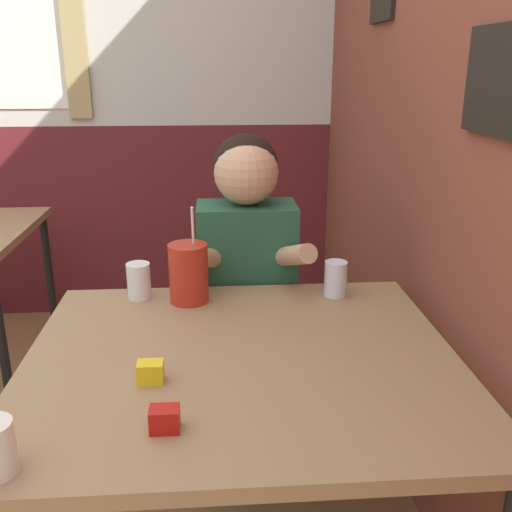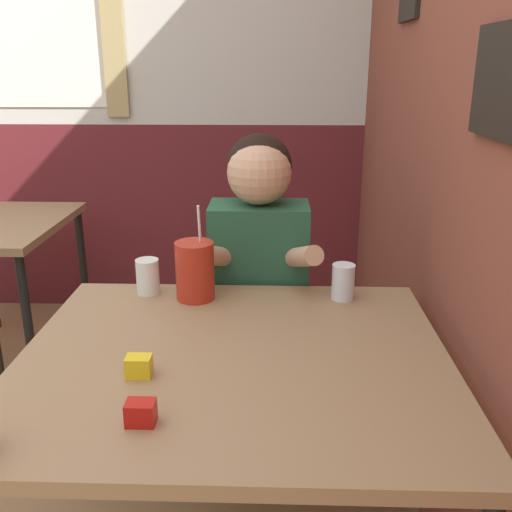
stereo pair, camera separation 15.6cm
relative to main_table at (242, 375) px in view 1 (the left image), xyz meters
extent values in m
cube|color=brown|center=(0.63, 0.84, 0.68)|extent=(0.06, 4.23, 2.70)
cube|color=black|center=(0.59, 0.03, 0.72)|extent=(0.02, 0.29, 0.25)
cube|color=maroon|center=(-0.70, 1.98, -0.12)|extent=(5.60, 0.06, 1.10)
cube|color=tan|center=(-0.77, 1.93, 0.88)|extent=(0.12, 0.02, 0.81)
cube|color=#93704C|center=(0.00, 0.00, 0.04)|extent=(1.09, 0.95, 0.04)
cylinder|color=black|center=(-0.51, 0.44, -0.32)|extent=(0.04, 0.04, 0.69)
cylinder|color=black|center=(0.51, 0.44, -0.32)|extent=(0.04, 0.04, 0.69)
cylinder|color=black|center=(-0.94, 0.88, -0.32)|extent=(0.04, 0.04, 0.69)
cylinder|color=black|center=(-0.94, 1.61, -0.32)|extent=(0.04, 0.04, 0.69)
cube|color=#235138|center=(0.05, 0.60, -0.43)|extent=(0.31, 0.20, 0.47)
cube|color=#235138|center=(0.05, 0.60, 0.05)|extent=(0.34, 0.20, 0.50)
sphere|color=black|center=(0.05, 0.63, 0.43)|extent=(0.22, 0.22, 0.22)
sphere|color=tan|center=(0.05, 0.60, 0.41)|extent=(0.22, 0.22, 0.22)
cylinder|color=tan|center=(-0.09, 0.46, 0.16)|extent=(0.14, 0.27, 0.15)
cylinder|color=tan|center=(0.18, 0.46, 0.16)|extent=(0.14, 0.27, 0.15)
cylinder|color=#B22819|center=(-0.14, 0.36, 0.15)|extent=(0.12, 0.12, 0.18)
cylinder|color=white|center=(-0.13, 0.36, 0.29)|extent=(0.01, 0.04, 0.14)
cylinder|color=silver|center=(0.32, 0.37, 0.11)|extent=(0.07, 0.07, 0.11)
cylinder|color=silver|center=(-0.30, 0.40, 0.11)|extent=(0.07, 0.07, 0.11)
cube|color=#B7140F|center=(-0.17, -0.30, 0.08)|extent=(0.06, 0.04, 0.05)
cube|color=yellow|center=(-0.22, -0.11, 0.08)|extent=(0.06, 0.04, 0.05)
camera|label=1|loc=(-0.06, -1.28, 0.75)|focal=40.00mm
camera|label=2|loc=(0.10, -1.29, 0.75)|focal=40.00mm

